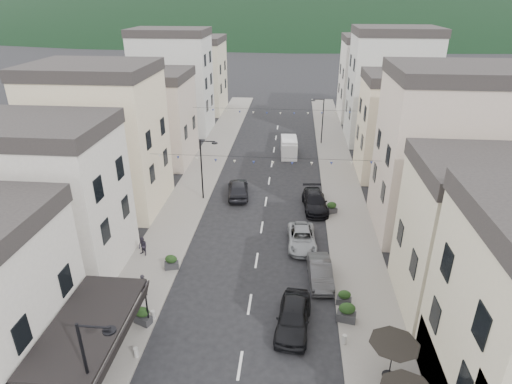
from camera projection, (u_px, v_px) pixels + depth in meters
sidewalk_left at (202, 174)px, 47.03m from camera, size 4.00×76.00×0.12m
sidewalk_right at (339, 179)px, 45.80m from camera, size 4.00×76.00×0.12m
hill_backdrop at (294, 23)px, 288.32m from camera, size 640.00×360.00×70.00m
boutique_awning at (93, 325)px, 21.35m from camera, size 3.77×7.50×3.28m
buildings_row_left at (150, 106)px, 50.24m from camera, size 10.20×54.16×14.00m
buildings_row_right at (405, 112)px, 46.73m from camera, size 10.20×54.16×14.50m
streetlamp_left_near at (92, 366)px, 18.28m from camera, size 1.70×0.56×6.00m
streetlamp_left_far at (204, 164)px, 39.94m from camera, size 1.70×0.56×6.00m
streetlamp_right_far at (321, 116)px, 55.23m from camera, size 1.70×0.56×6.00m
bollards at (239, 367)px, 22.35m from camera, size 11.66×10.26×0.60m
bunting_near at (263, 161)px, 35.03m from camera, size 19.00×0.28×0.62m
bunting_far at (274, 112)px, 49.47m from camera, size 19.00×0.28×0.62m
parked_car_a at (293, 317)px, 25.25m from camera, size 2.36×4.91×1.62m
parked_car_b at (320, 272)px, 29.47m from camera, size 1.80×4.39×1.42m
parked_car_c at (302, 238)px, 33.65m from camera, size 2.39×4.83×1.32m
parked_car_d at (315, 201)px, 39.37m from camera, size 2.56×5.31×1.49m
parked_car_e at (238, 189)px, 41.78m from camera, size 2.55×5.04×1.65m
delivery_van at (289, 147)px, 52.34m from camera, size 2.12×4.80×2.26m
pedestrian_a at (144, 285)px, 27.83m from camera, size 0.67×0.58×1.56m
pedestrian_b at (143, 246)px, 32.14m from camera, size 0.92×0.85×1.52m
planter_la at (142, 315)px, 25.53m from camera, size 1.18×0.93×1.17m
planter_lb at (171, 262)px, 30.67m from camera, size 1.10×0.78×1.11m
planter_ra at (347, 312)px, 25.72m from camera, size 1.23×0.83×1.27m
planter_rb at (344, 298)px, 27.13m from camera, size 1.01×0.70×1.04m
planter_rc at (332, 208)px, 38.45m from camera, size 1.11×0.89×1.09m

